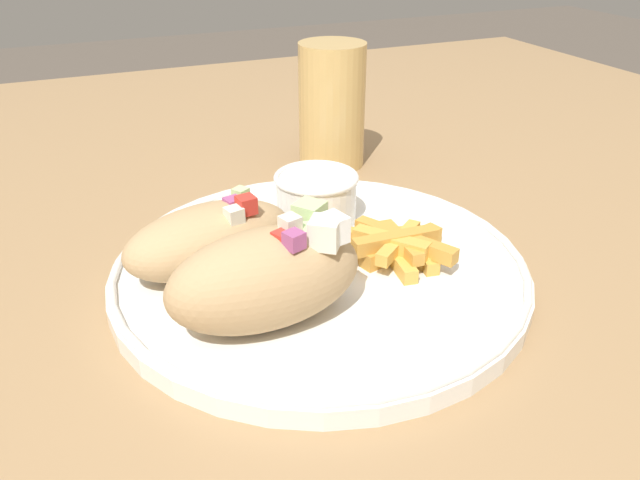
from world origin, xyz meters
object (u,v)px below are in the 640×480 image
object	(u,v)px
pita_sandwich_far	(210,239)
sauce_ramekin	(316,195)
pita_sandwich_near	(267,277)
water_glass	(332,112)
plate	(320,268)
fries_pile	(392,245)

from	to	relation	value
pita_sandwich_far	sauce_ramekin	xyz separation A→B (m)	(0.10, 0.04, -0.00)
pita_sandwich_near	water_glass	xyz separation A→B (m)	(0.16, 0.26, 0.01)
water_glass	sauce_ramekin	bearing A→B (deg)	-118.68
water_glass	pita_sandwich_far	bearing A→B (deg)	-133.95
sauce_ramekin	pita_sandwich_far	bearing A→B (deg)	-157.06
plate	pita_sandwich_far	bearing A→B (deg)	161.44
plate	pita_sandwich_far	distance (m)	0.08
sauce_ramekin	water_glass	size ratio (longest dim) A/B	0.55
plate	water_glass	bearing A→B (deg)	63.74
pita_sandwich_far	water_glass	bearing A→B (deg)	35.84
fries_pile	water_glass	bearing A→B (deg)	77.40
pita_sandwich_far	water_glass	size ratio (longest dim) A/B	1.07
fries_pile	water_glass	xyz separation A→B (m)	(0.05, 0.22, 0.03)
pita_sandwich_near	pita_sandwich_far	world-z (taller)	pita_sandwich_near
plate	fries_pile	xyz separation A→B (m)	(0.05, -0.01, 0.01)
pita_sandwich_far	fries_pile	xyz separation A→B (m)	(0.13, -0.04, -0.01)
pita_sandwich_near	sauce_ramekin	bearing A→B (deg)	51.44
plate	sauce_ramekin	world-z (taller)	sauce_ramekin
pita_sandwich_near	fries_pile	bearing A→B (deg)	16.14
pita_sandwich_near	sauce_ramekin	size ratio (longest dim) A/B	1.87
fries_pile	sauce_ramekin	bearing A→B (deg)	109.83
plate	water_glass	world-z (taller)	water_glass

